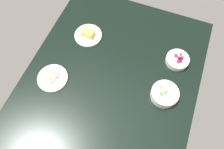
% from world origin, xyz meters
% --- Properties ---
extents(dining_table, '(1.28, 1.06, 0.04)m').
position_xyz_m(dining_table, '(0.00, 0.00, 0.02)').
color(dining_table, black).
rests_on(dining_table, ground).
extents(plate_cheese, '(0.19, 0.19, 0.05)m').
position_xyz_m(plate_cheese, '(0.23, 0.26, 0.05)').
color(plate_cheese, white).
rests_on(plate_cheese, dining_table).
extents(bowl_peas, '(0.16, 0.16, 0.07)m').
position_xyz_m(bowl_peas, '(-0.01, -0.34, 0.07)').
color(bowl_peas, white).
rests_on(bowl_peas, dining_table).
extents(bowl_berries, '(0.15, 0.15, 0.06)m').
position_xyz_m(bowl_berries, '(0.25, -0.35, 0.06)').
color(bowl_berries, white).
rests_on(bowl_berries, dining_table).
extents(plate_eggs, '(0.19, 0.19, 0.05)m').
position_xyz_m(plate_eggs, '(-0.15, 0.34, 0.05)').
color(plate_eggs, white).
rests_on(plate_eggs, dining_table).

